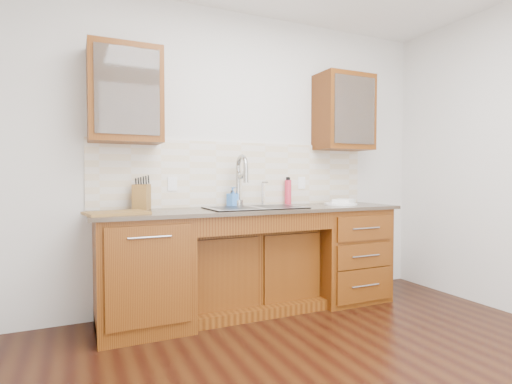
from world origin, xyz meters
name	(u,v)px	position (x,y,z in m)	size (l,w,h in m)	color
wall_back	(239,159)	(0.00, 1.80, 1.35)	(4.00, 0.10, 2.70)	silver
base_cabinet_left	(143,272)	(-0.95, 1.44, 0.44)	(0.70, 0.62, 0.88)	#593014
base_cabinet_center	(250,269)	(0.00, 1.53, 0.35)	(1.20, 0.44, 0.70)	#593014
base_cabinet_right	(343,253)	(0.95, 1.44, 0.44)	(0.70, 0.62, 0.88)	#593014
countertop	(255,210)	(0.00, 1.43, 0.90)	(2.70, 0.65, 0.03)	#84705B
backsplash	(241,174)	(0.00, 1.74, 1.21)	(2.70, 0.02, 0.59)	beige
sink	(256,218)	(0.00, 1.41, 0.83)	(0.84, 0.46, 0.19)	#9E9EA5
faucet	(238,185)	(-0.07, 1.64, 1.11)	(0.04, 0.04, 0.40)	#999993
filter_tap	(262,193)	(0.18, 1.65, 1.03)	(0.02, 0.02, 0.24)	#999993
upper_cabinet_left	(125,95)	(-1.05, 1.58, 1.83)	(0.55, 0.34, 0.75)	#593014
upper_cabinet_right	(344,113)	(1.05, 1.58, 1.83)	(0.55, 0.34, 0.75)	#593014
outlet_left	(172,184)	(-0.65, 1.73, 1.12)	(0.08, 0.01, 0.12)	white
outlet_right	(301,183)	(0.65, 1.73, 1.12)	(0.08, 0.01, 0.12)	white
soap_bottle	(233,197)	(-0.12, 1.64, 1.00)	(0.08, 0.08, 0.18)	#3D7FDD
water_bottle	(288,192)	(0.46, 1.67, 1.03)	(0.06, 0.06, 0.24)	#C1273C
plate	(341,204)	(0.91, 1.43, 0.92)	(0.31, 0.31, 0.02)	white
dish_towel	(344,201)	(0.98, 1.47, 0.94)	(0.23, 0.17, 0.04)	white
knife_block	(142,197)	(-0.92, 1.65, 1.01)	(0.12, 0.19, 0.21)	brown
cutting_board	(116,213)	(-1.15, 1.32, 0.92)	(0.42, 0.30, 0.02)	olive
cup_left_a	(116,101)	(-1.12, 1.58, 1.78)	(0.13, 0.13, 0.10)	white
cup_left_b	(139,103)	(-0.95, 1.58, 1.77)	(0.09, 0.09, 0.08)	white
cup_right_a	(335,118)	(0.95, 1.58, 1.77)	(0.11, 0.11, 0.09)	silver
cup_right_b	(356,118)	(1.21, 1.58, 1.78)	(0.11, 0.11, 0.10)	white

